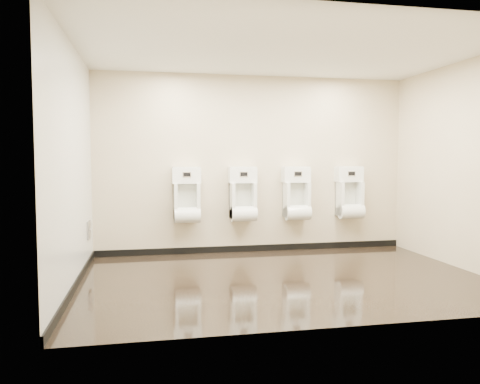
% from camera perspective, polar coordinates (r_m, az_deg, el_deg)
% --- Properties ---
extents(ground, '(5.00, 3.50, 0.00)m').
position_cam_1_polar(ground, '(5.96, 5.46, -10.38)').
color(ground, black).
rests_on(ground, ground).
extents(ceiling, '(5.00, 3.50, 0.00)m').
position_cam_1_polar(ceiling, '(5.93, 5.65, 16.86)').
color(ceiling, silver).
extents(back_wall, '(5.00, 0.02, 2.80)m').
position_cam_1_polar(back_wall, '(7.47, 1.71, 3.39)').
color(back_wall, beige).
rests_on(back_wall, ground).
extents(front_wall, '(5.00, 0.02, 2.80)m').
position_cam_1_polar(front_wall, '(4.13, 12.51, 2.80)').
color(front_wall, beige).
rests_on(front_wall, ground).
extents(left_wall, '(0.02, 3.50, 2.80)m').
position_cam_1_polar(left_wall, '(5.60, -19.80, 2.95)').
color(left_wall, beige).
rests_on(left_wall, ground).
extents(right_wall, '(0.02, 3.50, 2.80)m').
position_cam_1_polar(right_wall, '(6.92, 25.84, 2.94)').
color(right_wall, beige).
rests_on(right_wall, ground).
extents(tile_overlay_left, '(0.01, 3.50, 2.80)m').
position_cam_1_polar(tile_overlay_left, '(5.60, -19.75, 2.95)').
color(tile_overlay_left, white).
rests_on(tile_overlay_left, ground).
extents(skirting_back, '(5.00, 0.02, 0.10)m').
position_cam_1_polar(skirting_back, '(7.59, 1.71, -6.85)').
color(skirting_back, black).
rests_on(skirting_back, ground).
extents(skirting_left, '(0.02, 3.50, 0.10)m').
position_cam_1_polar(skirting_left, '(5.78, -19.36, -10.55)').
color(skirting_left, black).
rests_on(skirting_left, ground).
extents(access_panel, '(0.04, 0.25, 0.25)m').
position_cam_1_polar(access_panel, '(6.86, -17.95, -4.41)').
color(access_panel, '#9E9EA3').
rests_on(access_panel, left_wall).
extents(urinal_0, '(0.45, 0.34, 0.83)m').
position_cam_1_polar(urinal_0, '(7.19, -6.51, -0.87)').
color(urinal_0, white).
rests_on(urinal_0, back_wall).
extents(urinal_1, '(0.45, 0.34, 0.83)m').
position_cam_1_polar(urinal_1, '(7.31, 0.37, -0.76)').
color(urinal_1, white).
rests_on(urinal_1, back_wall).
extents(urinal_2, '(0.45, 0.34, 0.83)m').
position_cam_1_polar(urinal_2, '(7.53, 6.92, -0.65)').
color(urinal_2, white).
rests_on(urinal_2, back_wall).
extents(urinal_3, '(0.45, 0.34, 0.83)m').
position_cam_1_polar(urinal_3, '(7.86, 13.22, -0.53)').
color(urinal_3, white).
rests_on(urinal_3, back_wall).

